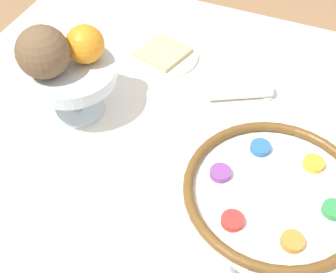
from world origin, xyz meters
TOP-DOWN VIEW (x-y plane):
  - dining_table at (0.00, 0.00)m, footprint 1.37×1.01m
  - seder_plate at (-0.13, 0.09)m, footprint 0.35×0.35m
  - fruit_stand at (0.34, 0.03)m, footprint 0.19×0.19m
  - orange_fruit at (0.32, -0.01)m, footprint 0.08×0.08m
  - coconut at (0.37, 0.06)m, footprint 0.11×0.11m
  - bread_plate at (0.24, -0.22)m, footprint 0.18×0.18m
  - napkin_roll at (0.01, -0.16)m, footprint 0.15×0.10m
  - spoon at (0.02, -0.19)m, footprint 0.16×0.06m

SIDE VIEW (x-z plane):
  - dining_table at x=0.00m, z-range 0.00..0.70m
  - spoon at x=0.02m, z-range 0.70..0.71m
  - bread_plate at x=0.24m, z-range 0.70..0.72m
  - seder_plate at x=-0.13m, z-range 0.70..0.73m
  - napkin_roll at x=0.01m, z-range 0.70..0.74m
  - fruit_stand at x=0.34m, z-range 0.74..0.86m
  - orange_fruit at x=0.32m, z-range 0.83..0.91m
  - coconut at x=0.37m, z-range 0.83..0.93m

